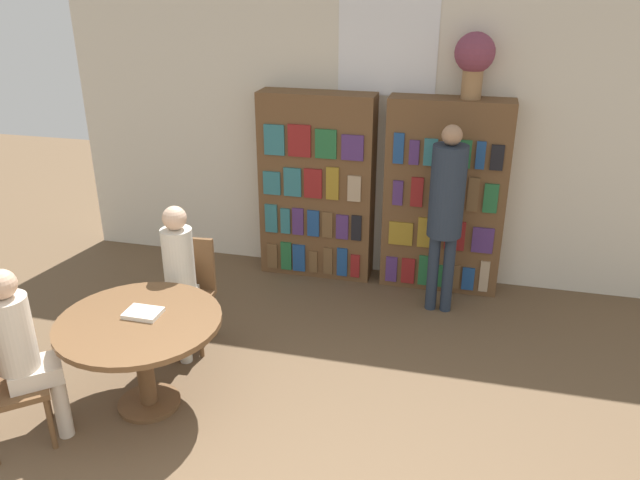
{
  "coord_description": "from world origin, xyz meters",
  "views": [
    {
      "loc": [
        0.83,
        -1.92,
        2.85
      ],
      "look_at": [
        -0.19,
        2.14,
        1.05
      ],
      "focal_mm": 35.0,
      "sensor_mm": 36.0,
      "label": 1
    }
  ],
  "objects_px": {
    "flower_vase": "(474,58)",
    "reading_table": "(141,336)",
    "bookshelf_right": "(444,197)",
    "chair_left_side": "(188,287)",
    "seated_reader_right": "(23,346)",
    "bookshelf_left": "(317,187)",
    "seated_reader_left": "(178,274)",
    "librarian_standing": "(447,202)"
  },
  "relations": [
    {
      "from": "flower_vase",
      "to": "reading_table",
      "type": "relative_size",
      "value": 0.5
    },
    {
      "from": "bookshelf_right",
      "to": "chair_left_side",
      "type": "distance_m",
      "value": 2.49
    },
    {
      "from": "reading_table",
      "to": "seated_reader_right",
      "type": "distance_m",
      "value": 0.72
    },
    {
      "from": "bookshelf_left",
      "to": "seated_reader_right",
      "type": "bearing_deg",
      "value": -112.04
    },
    {
      "from": "bookshelf_right",
      "to": "seated_reader_left",
      "type": "distance_m",
      "value": 2.57
    },
    {
      "from": "bookshelf_left",
      "to": "chair_left_side",
      "type": "bearing_deg",
      "value": -114.76
    },
    {
      "from": "flower_vase",
      "to": "reading_table",
      "type": "xyz_separation_m",
      "value": [
        -2.01,
        -2.41,
        -1.61
      ]
    },
    {
      "from": "bookshelf_left",
      "to": "reading_table",
      "type": "distance_m",
      "value": 2.51
    },
    {
      "from": "seated_reader_left",
      "to": "librarian_standing",
      "type": "bearing_deg",
      "value": -153.41
    },
    {
      "from": "seated_reader_left",
      "to": "seated_reader_right",
      "type": "relative_size",
      "value": 1.0
    },
    {
      "from": "bookshelf_right",
      "to": "librarian_standing",
      "type": "xyz_separation_m",
      "value": [
        0.04,
        -0.5,
        0.13
      ]
    },
    {
      "from": "bookshelf_left",
      "to": "flower_vase",
      "type": "xyz_separation_m",
      "value": [
        1.39,
        0.01,
        1.27
      ]
    },
    {
      "from": "seated_reader_left",
      "to": "librarian_standing",
      "type": "xyz_separation_m",
      "value": [
        1.96,
        1.2,
        0.35
      ]
    },
    {
      "from": "bookshelf_left",
      "to": "chair_left_side",
      "type": "xyz_separation_m",
      "value": [
        -0.7,
        -1.51,
        -0.43
      ]
    },
    {
      "from": "bookshelf_left",
      "to": "librarian_standing",
      "type": "relative_size",
      "value": 1.07
    },
    {
      "from": "bookshelf_right",
      "to": "flower_vase",
      "type": "relative_size",
      "value": 3.26
    },
    {
      "from": "chair_left_side",
      "to": "reading_table",
      "type": "bearing_deg",
      "value": 90.0
    },
    {
      "from": "bookshelf_right",
      "to": "librarian_standing",
      "type": "distance_m",
      "value": 0.52
    },
    {
      "from": "seated_reader_right",
      "to": "librarian_standing",
      "type": "relative_size",
      "value": 0.72
    },
    {
      "from": "seated_reader_right",
      "to": "bookshelf_left",
      "type": "bearing_deg",
      "value": 117.12
    },
    {
      "from": "chair_left_side",
      "to": "bookshelf_left",
      "type": "bearing_deg",
      "value": -119.6
    },
    {
      "from": "seated_reader_left",
      "to": "flower_vase",
      "type": "bearing_deg",
      "value": -145.39
    },
    {
      "from": "bookshelf_left",
      "to": "seated_reader_left",
      "type": "bearing_deg",
      "value": -111.93
    },
    {
      "from": "flower_vase",
      "to": "seated_reader_right",
      "type": "xyz_separation_m",
      "value": [
        -2.55,
        -2.88,
        -1.48
      ]
    },
    {
      "from": "seated_reader_left",
      "to": "seated_reader_right",
      "type": "height_order",
      "value": "same"
    },
    {
      "from": "reading_table",
      "to": "seated_reader_right",
      "type": "bearing_deg",
      "value": -139.16
    },
    {
      "from": "bookshelf_left",
      "to": "flower_vase",
      "type": "bearing_deg",
      "value": 0.21
    },
    {
      "from": "seated_reader_right",
      "to": "librarian_standing",
      "type": "distance_m",
      "value": 3.42
    },
    {
      "from": "bookshelf_left",
      "to": "seated_reader_right",
      "type": "height_order",
      "value": "bookshelf_left"
    },
    {
      "from": "reading_table",
      "to": "chair_left_side",
      "type": "relative_size",
      "value": 1.26
    },
    {
      "from": "reading_table",
      "to": "seated_reader_left",
      "type": "height_order",
      "value": "seated_reader_left"
    },
    {
      "from": "reading_table",
      "to": "chair_left_side",
      "type": "distance_m",
      "value": 0.9
    },
    {
      "from": "bookshelf_right",
      "to": "seated_reader_right",
      "type": "bearing_deg",
      "value": -129.81
    },
    {
      "from": "reading_table",
      "to": "chair_left_side",
      "type": "height_order",
      "value": "chair_left_side"
    },
    {
      "from": "chair_left_side",
      "to": "seated_reader_left",
      "type": "xyz_separation_m",
      "value": [
        0.02,
        -0.18,
        0.21
      ]
    },
    {
      "from": "librarian_standing",
      "to": "flower_vase",
      "type": "bearing_deg",
      "value": 77.59
    },
    {
      "from": "bookshelf_left",
      "to": "chair_left_side",
      "type": "height_order",
      "value": "bookshelf_left"
    },
    {
      "from": "bookshelf_right",
      "to": "chair_left_side",
      "type": "relative_size",
      "value": 2.08
    },
    {
      "from": "seated_reader_right",
      "to": "librarian_standing",
      "type": "bearing_deg",
      "value": 93.39
    },
    {
      "from": "flower_vase",
      "to": "seated_reader_left",
      "type": "xyz_separation_m",
      "value": [
        -2.07,
        -1.7,
        -1.49
      ]
    },
    {
      "from": "bookshelf_left",
      "to": "chair_left_side",
      "type": "relative_size",
      "value": 2.08
    },
    {
      "from": "seated_reader_left",
      "to": "reading_table",
      "type": "bearing_deg",
      "value": 90.0
    }
  ]
}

